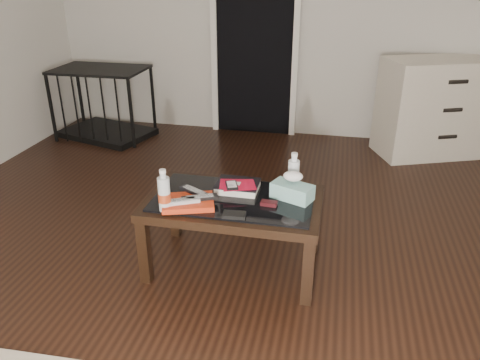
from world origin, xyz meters
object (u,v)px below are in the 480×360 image
object	(u,v)px
coffee_table	(234,207)
water_bottle_left	(164,190)
dresser	(446,107)
tissue_box	(292,191)
pet_crate	(105,114)
textbook	(238,186)
water_bottle_right	(294,172)

from	to	relation	value
coffee_table	water_bottle_left	size ratio (longest dim) A/B	4.20
dresser	tissue_box	distance (m)	2.49
dresser	pet_crate	distance (m)	3.38
textbook	tissue_box	distance (m)	0.33
coffee_table	water_bottle_left	bearing A→B (deg)	-146.43
coffee_table	textbook	bearing A→B (deg)	89.32
water_bottle_right	tissue_box	world-z (taller)	water_bottle_right
textbook	tissue_box	world-z (taller)	tissue_box
coffee_table	pet_crate	world-z (taller)	pet_crate
dresser	pet_crate	xyz separation A→B (m)	(-3.37, -0.23, -0.22)
water_bottle_right	tissue_box	bearing A→B (deg)	-85.97
coffee_table	tissue_box	size ratio (longest dim) A/B	4.35
dresser	water_bottle_right	xyz separation A→B (m)	(-1.21, -2.08, 0.13)
coffee_table	tissue_box	world-z (taller)	tissue_box
pet_crate	tissue_box	bearing A→B (deg)	-26.17
dresser	water_bottle_left	distance (m)	3.09
textbook	water_bottle_right	distance (m)	0.34
water_bottle_left	water_bottle_right	distance (m)	0.75
pet_crate	textbook	world-z (taller)	pet_crate
water_bottle_right	tissue_box	size ratio (longest dim) A/B	1.03
coffee_table	textbook	world-z (taller)	textbook
coffee_table	textbook	distance (m)	0.13
coffee_table	water_bottle_right	world-z (taller)	water_bottle_right
dresser	textbook	world-z (taller)	dresser
water_bottle_right	water_bottle_left	bearing A→B (deg)	-149.76
pet_crate	textbook	bearing A→B (deg)	-30.18
pet_crate	coffee_table	bearing A→B (deg)	-31.67
pet_crate	water_bottle_right	distance (m)	2.87
water_bottle_left	pet_crate	bearing A→B (deg)	124.12
water_bottle_left	tissue_box	size ratio (longest dim) A/B	1.03
tissue_box	coffee_table	bearing A→B (deg)	-147.83
dresser	tissue_box	bearing A→B (deg)	-140.28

